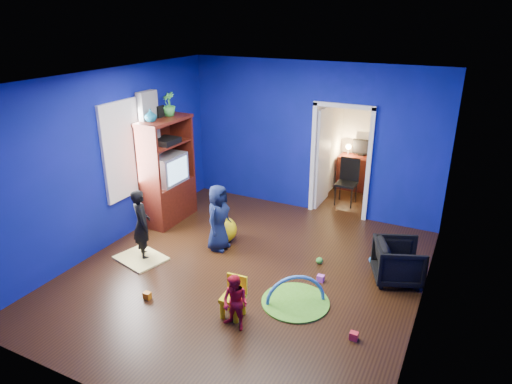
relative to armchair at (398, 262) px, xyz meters
The scene contains 33 objects.
floor 2.28m from the armchair, 158.27° to the right, with size 5.00×5.50×0.01m, color black.
ceiling 3.44m from the armchair, 158.27° to the right, with size 5.00×5.50×0.01m, color white.
wall_back 3.06m from the armchair, 137.67° to the left, with size 5.00×0.02×2.90m, color navy.
wall_front 4.31m from the armchair, 120.35° to the right, with size 5.00×0.02×2.90m, color navy.
wall_left 4.81m from the armchair, 169.69° to the right, with size 0.02×5.50×2.90m, color navy.
wall_right 1.47m from the armchair, 64.46° to the right, with size 0.02×5.50×2.90m, color navy.
alcove 3.30m from the armchair, 118.28° to the left, with size 1.00×1.75×2.50m, color silver, non-canonical shape.
armchair is the anchor object (origin of this frame).
child_black 3.98m from the armchair, 163.69° to the right, with size 0.42×0.28×1.16m, color black.
child_navy 2.89m from the armchair, behind, with size 0.55×0.36×1.13m, color #0E1535.
toddler_red 2.59m from the armchair, 128.34° to the right, with size 0.36×0.28×0.75m, color red.
vase 4.66m from the armchair, behind, with size 0.21×0.21×0.22m, color #0B505F.
potted_plant 4.73m from the armchair, behind, with size 0.24×0.24×0.42m, color green.
tv_armoire 4.38m from the armchair, behind, with size 0.58×1.14×1.96m, color #371409.
crt_tv 4.35m from the armchair, behind, with size 0.46×0.70×0.54m, color silver.
yellow_blanket 4.01m from the armchair, 162.32° to the right, with size 0.75×0.60×0.03m, color #F2E07A.
hopper_ball 2.91m from the armchair, behind, with size 0.45×0.45×0.45m, color yellow.
kid_chair 2.54m from the armchair, 133.81° to the right, with size 0.28×0.28×0.50m, color yellow.
play_mat 1.68m from the armchair, 133.15° to the right, with size 0.93×0.93×0.02m, color green.
toy_arch 1.67m from the armchair, 133.15° to the right, with size 0.83×0.83×0.05m, color #3F8CD8.
window_left 4.77m from the armchair, behind, with size 0.03×0.95×1.55m, color white.
curtain 4.57m from the armchair, behind, with size 0.14×0.42×2.40m, color slate.
doorway 2.54m from the armchair, 128.10° to the left, with size 1.16×0.10×2.10m, color white.
study_desk 3.74m from the armchair, 113.66° to the left, with size 0.88×0.44×0.75m, color #3D140A.
desk_monitor 3.90m from the armchair, 112.95° to the left, with size 0.40×0.05×0.32m, color black.
desk_lamp 3.96m from the armchair, 117.07° to the left, with size 0.14×0.14×0.14m, color #FFD88C.
folding_chair 2.89m from the armchair, 121.34° to the left, with size 0.40×0.40×0.92m, color black.
book_shelf 4.20m from the armchair, 113.01° to the left, with size 0.88×0.24×0.04m, color white.
toy_0 1.62m from the armchair, 97.63° to the right, with size 0.10×0.08×0.10m, color red.
toy_1 0.61m from the armchair, 142.13° to the left, with size 0.11×0.11×0.11m, color #267DD8.
toy_2 3.64m from the armchair, 145.95° to the right, with size 0.10×0.08×0.10m, color orange.
toy_3 1.21m from the armchair, behind, with size 0.11×0.11×0.11m, color green.
toy_4 1.16m from the armchair, 151.56° to the right, with size 0.10×0.08×0.10m, color #D04ECE.
Camera 1 is at (2.83, -5.30, 3.73)m, focal length 32.00 mm.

